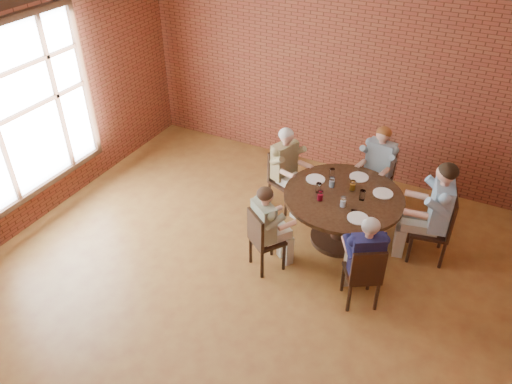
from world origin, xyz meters
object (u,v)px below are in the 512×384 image
at_px(dining_table, 342,209).
at_px(diner_e, 364,261).
at_px(diner_d, 267,229).
at_px(smartphone, 354,213).
at_px(chair_a, 438,225).
at_px(chair_e, 364,274).
at_px(diner_a, 433,212).
at_px(chair_c, 283,176).
at_px(chair_b, 378,174).
at_px(diner_c, 287,170).
at_px(diner_b, 377,168).
at_px(chair_d, 262,238).

relative_size(dining_table, diner_e, 1.26).
xyz_separation_m(diner_d, smartphone, (0.89, 0.59, 0.14)).
relative_size(chair_a, chair_e, 1.11).
bearing_deg(diner_a, chair_c, -106.34).
distance_m(diner_a, chair_c, 2.17).
xyz_separation_m(dining_table, diner_a, (1.10, 0.22, 0.18)).
distance_m(dining_table, smartphone, 0.46).
bearing_deg(diner_d, dining_table, -90.00).
bearing_deg(dining_table, chair_b, 80.57).
bearing_deg(chair_c, diner_d, -141.95).
relative_size(chair_e, diner_e, 0.71).
distance_m(diner_c, smartphone, 1.41).
height_order(diner_a, chair_c, diner_a).
bearing_deg(diner_b, diner_d, -103.65).
bearing_deg(diner_c, dining_table, -90.00).
distance_m(dining_table, diner_c, 1.06).
height_order(dining_table, diner_d, diner_d).
distance_m(dining_table, diner_a, 1.14).
distance_m(chair_a, diner_a, 0.20).
relative_size(diner_d, chair_e, 1.38).
bearing_deg(diner_b, diner_a, -31.24).
relative_size(chair_c, chair_d, 1.04).
bearing_deg(dining_table, diner_c, 158.49).
bearing_deg(chair_a, diner_e, -38.84).
distance_m(diner_b, smartphone, 1.35).
bearing_deg(diner_c, diner_e, -109.33).
bearing_deg(smartphone, diner_e, -74.63).
bearing_deg(chair_d, chair_a, -111.89).
distance_m(chair_a, diner_b, 1.30).
height_order(dining_table, diner_a, diner_a).
xyz_separation_m(chair_b, diner_b, (-0.01, -0.08, 0.14)).
height_order(diner_c, diner_e, diner_c).
distance_m(chair_b, diner_e, 2.09).
bearing_deg(diner_e, dining_table, -90.00).
xyz_separation_m(dining_table, chair_c, (-1.05, 0.41, -0.03)).
bearing_deg(diner_a, diner_b, -141.76).
xyz_separation_m(diner_c, diner_e, (1.55, -1.34, -0.02)).
relative_size(dining_table, diner_a, 1.10).
distance_m(diner_a, chair_d, 2.17).
distance_m(diner_b, chair_c, 1.37).
height_order(diner_b, diner_c, same).
bearing_deg(diner_c, diner_a, -73.14).
distance_m(chair_c, chair_d, 1.43).
distance_m(chair_b, chair_c, 1.41).
xyz_separation_m(diner_d, diner_e, (1.23, -0.04, 0.01)).
height_order(chair_b, chair_d, chair_b).
distance_m(diner_a, diner_c, 2.09).
relative_size(chair_c, diner_e, 0.73).
bearing_deg(chair_c, dining_table, -90.00).
height_order(chair_a, chair_c, chair_a).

